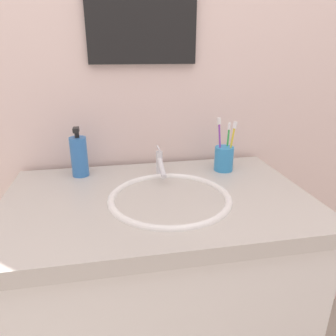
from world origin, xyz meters
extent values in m
cube|color=beige|center=(0.00, 0.34, 1.20)|extent=(2.16, 0.04, 2.40)
cube|color=silver|center=(0.00, 0.00, 0.43)|extent=(0.92, 0.57, 0.87)
cube|color=#BCB7AD|center=(0.00, 0.00, 0.89)|extent=(0.96, 0.61, 0.05)
ellipsoid|color=white|center=(0.03, -0.03, 0.87)|extent=(0.33, 0.33, 0.09)
torus|color=white|center=(0.03, -0.03, 0.91)|extent=(0.39, 0.39, 0.02)
cylinder|color=#595B60|center=(0.03, -0.03, 0.83)|extent=(0.03, 0.03, 0.01)
cylinder|color=silver|center=(0.03, 0.17, 0.96)|extent=(0.02, 0.02, 0.09)
cylinder|color=silver|center=(0.03, 0.12, 0.96)|extent=(0.02, 0.11, 0.05)
cylinder|color=silver|center=(0.03, 0.19, 1.01)|extent=(0.01, 0.05, 0.01)
cylinder|color=#338CCC|center=(0.28, 0.17, 0.96)|extent=(0.07, 0.07, 0.09)
cylinder|color=yellow|center=(0.30, 0.16, 1.00)|extent=(0.02, 0.02, 0.17)
cube|color=white|center=(0.31, 0.16, 1.09)|extent=(0.02, 0.02, 0.03)
cylinder|color=green|center=(0.30, 0.19, 1.00)|extent=(0.02, 0.02, 0.16)
cube|color=white|center=(0.30, 0.19, 1.08)|extent=(0.02, 0.02, 0.03)
cylinder|color=purple|center=(0.26, 0.17, 1.01)|extent=(0.03, 0.01, 0.19)
cube|color=white|center=(0.25, 0.17, 1.10)|extent=(0.02, 0.01, 0.03)
cylinder|color=white|center=(0.31, 0.20, 1.00)|extent=(0.03, 0.05, 0.16)
cube|color=white|center=(0.32, 0.22, 1.07)|extent=(0.01, 0.02, 0.03)
cylinder|color=#3372BF|center=(-0.25, 0.22, 0.98)|extent=(0.06, 0.06, 0.14)
cylinder|color=black|center=(-0.25, 0.22, 1.07)|extent=(0.02, 0.02, 0.02)
cube|color=black|center=(-0.25, 0.21, 1.09)|extent=(0.02, 0.04, 0.02)
camera|label=1|loc=(-0.13, -0.88, 1.34)|focal=33.16mm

